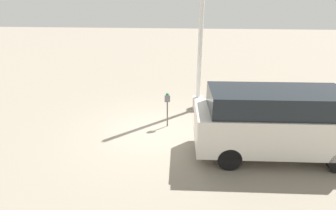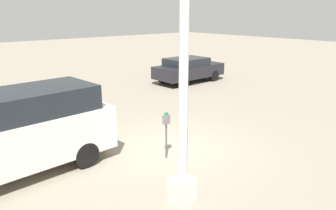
% 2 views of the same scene
% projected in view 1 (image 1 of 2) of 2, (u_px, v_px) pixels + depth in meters
% --- Properties ---
extents(ground_plane, '(80.00, 80.00, 0.00)m').
position_uv_depth(ground_plane, '(152.00, 131.00, 9.63)').
color(ground_plane, gray).
extents(parking_meter_near, '(0.21, 0.14, 1.34)m').
position_uv_depth(parking_meter_near, '(167.00, 102.00, 9.62)').
color(parking_meter_near, '#4C4C4C').
rests_on(parking_meter_near, ground).
extents(lamp_post, '(0.44, 0.44, 6.63)m').
position_uv_depth(lamp_post, '(200.00, 53.00, 10.70)').
color(lamp_post, beige).
rests_on(lamp_post, ground).
extents(parked_van, '(4.94, 2.05, 2.10)m').
position_uv_depth(parked_van, '(277.00, 121.00, 7.70)').
color(parked_van, beige).
rests_on(parked_van, ground).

